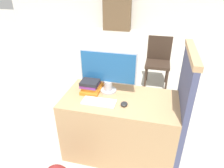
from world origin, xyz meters
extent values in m
cube|color=tan|center=(0.00, 0.32, 0.37)|extent=(1.21, 0.64, 0.75)
cube|color=#474C70|center=(0.63, 0.37, 0.63)|extent=(0.05, 0.74, 1.26)
cube|color=tan|center=(0.63, 0.37, 1.29)|extent=(0.07, 0.74, 0.05)
cylinder|color=#B7B7BC|center=(-0.16, 0.44, 0.76)|extent=(0.18, 0.18, 0.02)
cylinder|color=#B7B7BC|center=(-0.16, 0.44, 0.82)|extent=(0.09, 0.09, 0.11)
cube|color=#B7B7BC|center=(-0.16, 0.44, 1.04)|extent=(0.61, 0.01, 0.35)
cube|color=#1E5693|center=(-0.16, 0.44, 1.04)|extent=(0.58, 0.02, 0.33)
cube|color=white|center=(-0.19, 0.19, 0.76)|extent=(0.34, 0.15, 0.02)
ellipsoid|color=#262626|center=(0.06, 0.20, 0.76)|extent=(0.07, 0.09, 0.03)
cube|color=orange|center=(-0.34, 0.41, 0.77)|extent=(0.20, 0.27, 0.04)
cube|color=orange|center=(-0.34, 0.39, 0.81)|extent=(0.17, 0.20, 0.04)
cube|color=#7A3384|center=(-0.35, 0.40, 0.85)|extent=(0.18, 0.25, 0.03)
cube|color=#232328|center=(-0.34, 0.39, 0.88)|extent=(0.19, 0.24, 0.03)
cylinder|color=#38281E|center=(0.16, 1.90, 0.21)|extent=(0.04, 0.04, 0.42)
cylinder|color=#38281E|center=(0.54, 1.90, 0.21)|extent=(0.04, 0.04, 0.42)
cylinder|color=#38281E|center=(0.16, 2.28, 0.21)|extent=(0.04, 0.04, 0.42)
cylinder|color=#38281E|center=(0.54, 2.28, 0.21)|extent=(0.04, 0.04, 0.42)
cube|color=#38281E|center=(0.35, 2.09, 0.45)|extent=(0.44, 0.44, 0.05)
cube|color=#38281E|center=(0.35, 2.29, 0.70)|extent=(0.44, 0.04, 0.44)
cube|color=brown|center=(-1.34, 6.28, 0.81)|extent=(1.05, 0.32, 1.62)
camera|label=1|loc=(0.34, -1.42, 1.89)|focal=32.00mm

